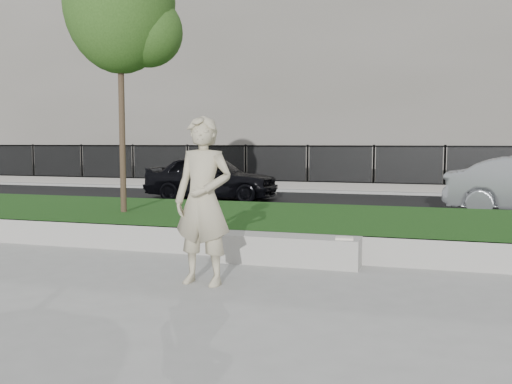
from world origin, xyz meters
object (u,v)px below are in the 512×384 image
(man, at_px, (203,201))
(car_dark, at_px, (212,177))
(stone_bench, at_px, (290,250))
(book, at_px, (344,238))
(young_tree, at_px, (124,6))

(man, bearing_deg, car_dark, 116.55)
(man, distance_m, car_dark, 9.67)
(stone_bench, distance_m, car_dark, 8.71)
(book, bearing_deg, young_tree, 148.36)
(man, distance_m, book, 2.08)
(book, bearing_deg, car_dark, 114.36)
(stone_bench, bearing_deg, young_tree, 153.38)
(book, relative_size, young_tree, 0.05)
(book, bearing_deg, man, -146.99)
(book, xyz_separation_m, car_dark, (-4.95, 7.71, 0.28))
(stone_bench, height_order, car_dark, car_dark)
(stone_bench, bearing_deg, book, -6.18)
(stone_bench, relative_size, book, 8.26)
(book, height_order, car_dark, car_dark)
(stone_bench, relative_size, young_tree, 0.38)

